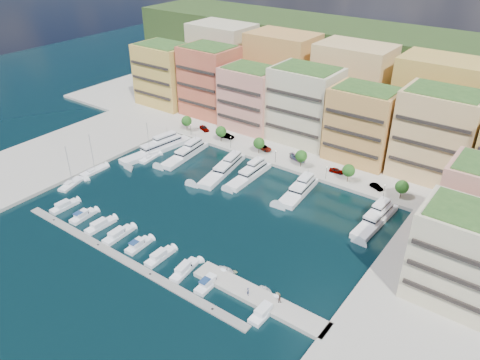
{
  "coord_description": "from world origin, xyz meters",
  "views": [
    {
      "loc": [
        69.91,
        -82.91,
        70.38
      ],
      "look_at": [
        2.86,
        8.19,
        6.0
      ],
      "focal_mm": 35.0,
      "sensor_mm": 36.0,
      "label": 1
    }
  ],
  "objects_px": {
    "lamppost_3": "(326,171)",
    "tender_1": "(235,271)",
    "cruiser_9": "(264,312)",
    "sailboat_0": "(71,184)",
    "car_5": "(376,187)",
    "person_0": "(248,291)",
    "cruiser_2": "(100,225)",
    "car_4": "(336,171)",
    "person_1": "(279,299)",
    "tree_4": "(349,171)",
    "yacht_3": "(250,173)",
    "tree_5": "(402,187)",
    "yacht_2": "(224,168)",
    "lamppost_1": "(231,140)",
    "sailboat_2": "(149,158)",
    "tender_0": "(226,270)",
    "tree_2": "(259,143)",
    "tree_3": "(301,156)",
    "yacht_1": "(187,153)",
    "yacht_4": "(300,190)",
    "tender_2": "(266,290)",
    "car_2": "(264,148)",
    "cruiser_4": "(138,245)",
    "cruiser_6": "(185,270)",
    "tender_3": "(278,294)",
    "cruiser_1": "(83,216)",
    "cruiser_5": "(160,257)",
    "sailboat_1": "(94,171)",
    "lamppost_2": "(276,155)",
    "cruiser_0": "(64,206)",
    "lamppost_0": "(191,128)",
    "cruiser_7": "(209,283)",
    "tree_0": "(187,121)",
    "cruiser_3": "(118,235)",
    "car_0": "(204,128)",
    "lamppost_4": "(384,189)",
    "yacht_0": "(159,148)",
    "tree_1": "(221,132)"
  },
  "relations": [
    {
      "from": "lamppost_0",
      "to": "person_1",
      "type": "height_order",
      "value": "lamppost_0"
    },
    {
      "from": "lamppost_1",
      "to": "car_5",
      "type": "distance_m",
      "value": 50.77
    },
    {
      "from": "car_2",
      "to": "person_0",
      "type": "bearing_deg",
      "value": -135.55
    },
    {
      "from": "tree_3",
      "to": "lamppost_1",
      "type": "bearing_deg",
      "value": -174.94
    },
    {
      "from": "cruiser_2",
      "to": "cruiser_4",
      "type": "xyz_separation_m",
      "value": [
        14.15,
        -0.0,
        0.02
      ]
    },
    {
      "from": "tree_5",
      "to": "car_2",
      "type": "height_order",
      "value": "tree_5"
    },
    {
      "from": "cruiser_9",
      "to": "sailboat_0",
      "type": "xyz_separation_m",
      "value": [
        -75.1,
        8.76,
        -0.23
      ]
    },
    {
      "from": "tender_2",
      "to": "tender_0",
      "type": "height_order",
      "value": "tender_0"
    },
    {
      "from": "cruiser_6",
      "to": "yacht_2",
      "type": "bearing_deg",
      "value": 117.27
    },
    {
      "from": "cruiser_2",
      "to": "car_4",
      "type": "xyz_separation_m",
      "value": [
        36.68,
        61.16,
        1.2
      ]
    },
    {
      "from": "car_5",
      "to": "tree_2",
      "type": "bearing_deg",
      "value": 113.14
    },
    {
      "from": "lamppost_3",
      "to": "cruiser_1",
      "type": "xyz_separation_m",
      "value": [
        -42.92,
        -55.8,
        -3.26
      ]
    },
    {
      "from": "tree_5",
      "to": "person_1",
      "type": "bearing_deg",
      "value": -96.02
    },
    {
      "from": "tree_1",
      "to": "sailboat_1",
      "type": "bearing_deg",
      "value": -115.77
    },
    {
      "from": "lamppost_3",
      "to": "tender_1",
      "type": "xyz_separation_m",
      "value": [
        2.87,
        -49.25,
        -3.46
      ]
    },
    {
      "from": "tender_0",
      "to": "car_4",
      "type": "xyz_separation_m",
      "value": [
        -0.05,
        55.57,
        1.32
      ]
    },
    {
      "from": "tree_4",
      "to": "sailboat_2",
      "type": "height_order",
      "value": "sailboat_2"
    },
    {
      "from": "lamppost_1",
      "to": "car_0",
      "type": "height_order",
      "value": "lamppost_1"
    },
    {
      "from": "sailboat_2",
      "to": "sailboat_0",
      "type": "relative_size",
      "value": 1.0
    },
    {
      "from": "person_1",
      "to": "car_0",
      "type": "bearing_deg",
      "value": -73.62
    },
    {
      "from": "tree_0",
      "to": "lamppost_4",
      "type": "bearing_deg",
      "value": -1.73
    },
    {
      "from": "tree_2",
      "to": "cruiser_5",
      "type": "xyz_separation_m",
      "value": [
        11.62,
        -58.09,
        -4.2
      ]
    },
    {
      "from": "yacht_3",
      "to": "car_2",
      "type": "distance_m",
      "value": 17.84
    },
    {
      "from": "yacht_4",
      "to": "tender_1",
      "type": "distance_m",
      "value": 39.15
    },
    {
      "from": "lamppost_4",
      "to": "cruiser_7",
      "type": "relative_size",
      "value": 0.52
    },
    {
      "from": "car_5",
      "to": "person_1",
      "type": "distance_m",
      "value": 55.51
    },
    {
      "from": "cruiser_6",
      "to": "tender_3",
      "type": "distance_m",
      "value": 21.89
    },
    {
      "from": "tree_4",
      "to": "yacht_3",
      "type": "distance_m",
      "value": 29.39
    },
    {
      "from": "cruiser_3",
      "to": "cruiser_7",
      "type": "xyz_separation_m",
      "value": [
        29.6,
        -0.01,
        0.02
      ]
    },
    {
      "from": "person_0",
      "to": "lamppost_3",
      "type": "bearing_deg",
      "value": -42.13
    },
    {
      "from": "cruiser_7",
      "to": "person_1",
      "type": "xyz_separation_m",
      "value": [
        15.6,
        3.7,
        1.37
      ]
    },
    {
      "from": "yacht_0",
      "to": "tender_3",
      "type": "bearing_deg",
      "value": -26.48
    },
    {
      "from": "tree_3",
      "to": "yacht_1",
      "type": "relative_size",
      "value": 0.26
    },
    {
      "from": "tree_0",
      "to": "person_1",
      "type": "xyz_separation_m",
      "value": [
        74.26,
        -54.4,
        -2.81
      ]
    },
    {
      "from": "tree_4",
      "to": "tender_3",
      "type": "relative_size",
      "value": 3.87
    },
    {
      "from": "yacht_4",
      "to": "lamppost_2",
      "type": "bearing_deg",
      "value": 145.08
    },
    {
      "from": "yacht_0",
      "to": "cruiser_1",
      "type": "bearing_deg",
      "value": -72.87
    },
    {
      "from": "yacht_3",
      "to": "sailboat_2",
      "type": "height_order",
      "value": "sailboat_2"
    },
    {
      "from": "lamppost_3",
      "to": "tender_3",
      "type": "distance_m",
      "value": 51.76
    },
    {
      "from": "car_5",
      "to": "person_0",
      "type": "bearing_deg",
      "value": -163.04
    },
    {
      "from": "cruiser_4",
      "to": "cruiser_9",
      "type": "relative_size",
      "value": 0.88
    },
    {
      "from": "sailboat_1",
      "to": "car_2",
      "type": "distance_m",
      "value": 55.99
    },
    {
      "from": "tree_5",
      "to": "yacht_2",
      "type": "height_order",
      "value": "tree_5"
    },
    {
      "from": "lamppost_2",
      "to": "cruiser_0",
      "type": "distance_m",
      "value": 64.93
    },
    {
      "from": "car_2",
      "to": "person_0",
      "type": "height_order",
      "value": "person_0"
    },
    {
      "from": "tender_1",
      "to": "person_0",
      "type": "bearing_deg",
      "value": -120.37
    },
    {
      "from": "tree_4",
      "to": "cruiser_1",
      "type": "distance_m",
      "value": 76.06
    },
    {
      "from": "tree_2",
      "to": "yacht_4",
      "type": "bearing_deg",
      "value": -29.07
    },
    {
      "from": "tree_3",
      "to": "tender_1",
      "type": "xyz_separation_m",
      "value": [
        12.87,
        -51.55,
        -4.38
      ]
    },
    {
      "from": "tree_3",
      "to": "tender_3",
      "type": "distance_m",
      "value": 57.52
    }
  ]
}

